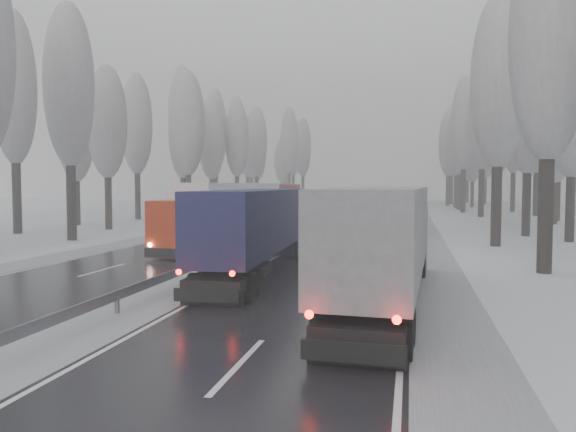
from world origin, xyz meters
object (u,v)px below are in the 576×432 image
at_px(truck_blue_box, 260,225).
at_px(box_truck_distant, 374,201).
at_px(truck_red_red, 271,201).
at_px(truck_red_white, 226,209).
at_px(truck_grey_tarp, 386,236).
at_px(truck_cream_box, 389,205).

distance_m(truck_blue_box, box_truck_distant, 67.85).
bearing_deg(truck_blue_box, truck_red_red, 100.85).
height_order(truck_red_white, truck_red_red, truck_red_white).
bearing_deg(truck_red_red, truck_grey_tarp, -67.69).
bearing_deg(truck_grey_tarp, truck_cream_box, 94.74).
height_order(truck_cream_box, truck_red_white, truck_red_white).
xyz_separation_m(truck_blue_box, box_truck_distant, (0.91, 67.84, -0.94)).
relative_size(box_truck_distant, truck_red_red, 0.44).
distance_m(truck_grey_tarp, box_truck_distant, 73.18).
relative_size(truck_grey_tarp, truck_red_red, 0.98).
bearing_deg(truck_red_white, truck_red_red, 100.08).
relative_size(truck_blue_box, truck_red_red, 0.95).
bearing_deg(truck_red_white, truck_grey_tarp, -50.97).
bearing_deg(box_truck_distant, truck_red_white, -99.74).
bearing_deg(truck_red_red, truck_blue_box, -74.28).
relative_size(truck_grey_tarp, box_truck_distant, 2.24).
relative_size(truck_blue_box, truck_cream_box, 1.01).
xyz_separation_m(truck_cream_box, truck_red_white, (-10.09, -16.51, 0.21)).
xyz_separation_m(truck_grey_tarp, truck_blue_box, (-5.89, 5.17, -0.08)).
bearing_deg(truck_red_red, box_truck_distant, 79.29).
bearing_deg(truck_cream_box, truck_red_red, 163.09).
xyz_separation_m(box_truck_distant, truck_red_red, (-8.42, -35.53, 1.07)).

